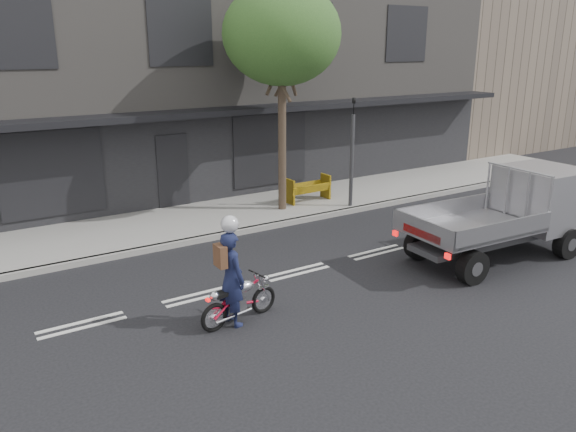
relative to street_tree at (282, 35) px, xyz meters
The scene contains 11 objects.
ground 7.09m from the street_tree, 117.65° to the right, with size 80.00×80.00×0.00m, color black.
sidewalk 5.67m from the street_tree, 167.20° to the left, with size 32.00×3.20×0.15m, color gray.
kerb 5.75m from the street_tree, 153.43° to the right, with size 32.00×0.20×0.15m, color gray.
building_main 7.54m from the street_tree, 107.22° to the left, with size 26.00×10.00×8.00m, color slate.
building_neighbour 19.17m from the street_tree, 21.75° to the left, with size 14.00×10.00×10.00m, color brown.
street_tree is the anchor object (origin of this frame).
traffic_light_pole 4.23m from the street_tree, 23.03° to the right, with size 0.12×0.12×3.50m.
motorcycle 8.63m from the street_tree, 128.20° to the right, with size 1.70×0.49×0.88m.
rider 8.46m from the street_tree, 129.13° to the right, with size 0.66×0.43×1.81m, color #161B3D.
flatbed_ute 8.06m from the street_tree, 60.64° to the right, with size 4.85×2.22×2.20m.
construction_barrier 4.85m from the street_tree, ahead, with size 1.50×0.60×0.84m, color yellow, non-canonical shape.
Camera 1 is at (-6.57, -10.00, 5.01)m, focal length 35.00 mm.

